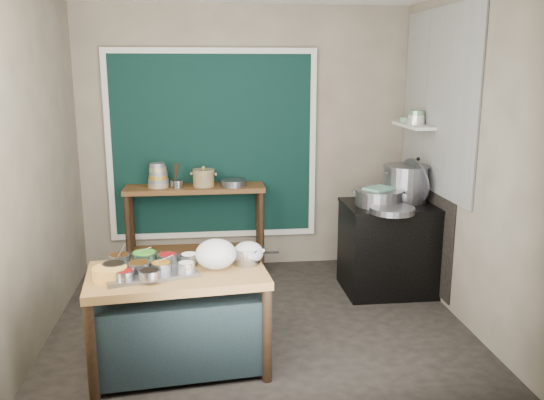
{
  "coord_description": "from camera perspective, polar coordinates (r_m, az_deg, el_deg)",
  "views": [
    {
      "loc": [
        -0.43,
        -4.66,
        2.16
      ],
      "look_at": [
        0.15,
        0.25,
        1.02
      ],
      "focal_mm": 38.0,
      "sensor_mm": 36.0,
      "label": 1
    }
  ],
  "objects": [
    {
      "name": "steamer",
      "position": [
        5.55,
        10.53,
        0.26
      ],
      "size": [
        0.58,
        0.58,
        0.15
      ],
      "primitive_type": null,
      "rotation": [
        0.0,
        0.0,
        -0.25
      ],
      "color": "gray",
      "rests_on": "stove_top"
    },
    {
      "name": "ceramic_crock",
      "position": [
        6.03,
        -6.79,
        2.1
      ],
      "size": [
        0.29,
        0.29,
        0.16
      ],
      "primitive_type": null,
      "rotation": [
        0.0,
        0.0,
        -0.26
      ],
      "color": "#91774F",
      "rests_on": "back_counter"
    },
    {
      "name": "stove_block",
      "position": [
        5.77,
        11.65,
        -4.77
      ],
      "size": [
        0.9,
        0.68,
        0.85
      ],
      "primitive_type": "cube",
      "color": "black",
      "rests_on": "floor"
    },
    {
      "name": "left_wall",
      "position": [
        4.91,
        -22.35,
        3.1
      ],
      "size": [
        0.02,
        3.0,
        2.8
      ],
      "primitive_type": "cube",
      "color": "gray",
      "rests_on": "floor"
    },
    {
      "name": "plastic_bag_b",
      "position": [
        4.24,
        -2.38,
        -5.24
      ],
      "size": [
        0.28,
        0.27,
        0.17
      ],
      "primitive_type": "ellipsoid",
      "rotation": [
        0.0,
        0.0,
        0.41
      ],
      "color": "white",
      "rests_on": "prep_table"
    },
    {
      "name": "bowl_stack",
      "position": [
        6.07,
        -11.26,
        2.29
      ],
      "size": [
        0.22,
        0.22,
        0.25
      ],
      "color": "tan",
      "rests_on": "back_counter"
    },
    {
      "name": "pot_lid",
      "position": [
        5.74,
        13.98,
        1.92
      ],
      "size": [
        0.21,
        0.46,
        0.44
      ],
      "primitive_type": "cylinder",
      "rotation": [
        0.0,
        1.36,
        0.24
      ],
      "color": "gray",
      "rests_on": "stove_top"
    },
    {
      "name": "curtain_panel",
      "position": [
        6.19,
        -5.91,
        5.4
      ],
      "size": [
        2.1,
        0.02,
        1.9
      ],
      "primitive_type": "cube",
      "color": "black",
      "rests_on": "back_wall"
    },
    {
      "name": "wide_bowl",
      "position": [
        6.02,
        -3.84,
        1.7
      ],
      "size": [
        0.28,
        0.28,
        0.07
      ],
      "primitive_type": "cylinder",
      "rotation": [
        0.0,
        0.0,
        -0.05
      ],
      "color": "gray",
      "rests_on": "back_counter"
    },
    {
      "name": "wall_shelf",
      "position": [
        5.91,
        13.86,
        7.18
      ],
      "size": [
        0.22,
        0.7,
        0.03
      ],
      "primitive_type": "cube",
      "color": "beige",
      "rests_on": "right_wall"
    },
    {
      "name": "floor",
      "position": [
        5.16,
        -1.31,
        -11.88
      ],
      "size": [
        3.5,
        3.0,
        0.02
      ],
      "primitive_type": "cube",
      "color": "#302A24",
      "rests_on": "ground"
    },
    {
      "name": "condiment_tray",
      "position": [
        4.18,
        -12.06,
        -6.85
      ],
      "size": [
        0.71,
        0.59,
        0.03
      ],
      "primitive_type": "cube",
      "rotation": [
        0.0,
        0.0,
        0.26
      ],
      "color": "gray",
      "rests_on": "prep_table"
    },
    {
      "name": "soot_patch",
      "position": [
        5.92,
        15.06,
        -1.74
      ],
      "size": [
        0.01,
        1.3,
        1.3
      ],
      "primitive_type": "cube",
      "color": "black",
      "rests_on": "right_wall"
    },
    {
      "name": "tile_panel",
      "position": [
        5.65,
        16.07,
        9.35
      ],
      "size": [
        0.02,
        1.7,
        1.7
      ],
      "primitive_type": "cube",
      "color": "#B2B2AA",
      "rests_on": "right_wall"
    },
    {
      "name": "stove_top",
      "position": [
        5.66,
        11.85,
        -0.52
      ],
      "size": [
        0.92,
        0.69,
        0.03
      ],
      "primitive_type": "cube",
      "color": "black",
      "rests_on": "stove_block"
    },
    {
      "name": "shallow_pan",
      "position": [
        5.29,
        11.82,
        -0.99
      ],
      "size": [
        0.49,
        0.49,
        0.05
      ],
      "primitive_type": "cylinder",
      "rotation": [
        0.0,
        0.0,
        0.23
      ],
      "color": "gray",
      "rests_on": "stove_top"
    },
    {
      "name": "stock_pot",
      "position": [
        5.76,
        13.08,
        1.63
      ],
      "size": [
        0.56,
        0.56,
        0.36
      ],
      "primitive_type": null,
      "rotation": [
        0.0,
        0.0,
        0.27
      ],
      "color": "gray",
      "rests_on": "stove_top"
    },
    {
      "name": "back_counter",
      "position": [
        6.18,
        -7.55,
        -2.95
      ],
      "size": [
        1.45,
        0.4,
        0.95
      ],
      "primitive_type": "cube",
      "color": "brown",
      "rests_on": "floor"
    },
    {
      "name": "saucepan",
      "position": [
        4.25,
        -2.56,
        -5.52
      ],
      "size": [
        0.23,
        0.23,
        0.12
      ],
      "primitive_type": null,
      "rotation": [
        0.0,
        0.0,
        0.04
      ],
      "color": "gray",
      "rests_on": "prep_table"
    },
    {
      "name": "plastic_bag_a",
      "position": [
        4.15,
        -5.58,
        -5.35
      ],
      "size": [
        0.36,
        0.33,
        0.22
      ],
      "primitive_type": "ellipsoid",
      "rotation": [
        0.0,
        0.0,
        0.32
      ],
      "color": "white",
      "rests_on": "prep_table"
    },
    {
      "name": "condiment_bowls",
      "position": [
        4.18,
        -12.4,
        -6.2
      ],
      "size": [
        0.66,
        0.51,
        0.07
      ],
      "color": "gray",
      "rests_on": "condiment_tray"
    },
    {
      "name": "prep_table",
      "position": [
        4.31,
        -9.2,
        -11.68
      ],
      "size": [
        1.32,
        0.84,
        0.75
      ],
      "primitive_type": "cube",
      "rotation": [
        0.0,
        0.0,
        0.1
      ],
      "color": "olive",
      "rests_on": "floor"
    },
    {
      "name": "curtain_frame",
      "position": [
        6.18,
        -5.9,
        5.39
      ],
      "size": [
        2.22,
        0.03,
        2.02
      ],
      "primitive_type": null,
      "color": "beige",
      "rests_on": "back_wall"
    },
    {
      "name": "green_cloth",
      "position": [
        5.53,
        10.57,
        1.14
      ],
      "size": [
        0.32,
        0.31,
        0.02
      ],
      "primitive_type": "cube",
      "rotation": [
        0.0,
        0.0,
        0.61
      ],
      "color": "#619C87",
      "rests_on": "steamer"
    },
    {
      "name": "shelf_bowl_stack",
      "position": [
        5.86,
        14.06,
        7.9
      ],
      "size": [
        0.17,
        0.17,
        0.14
      ],
      "color": "silver",
      "rests_on": "wall_shelf"
    },
    {
      "name": "utensil_cup",
      "position": [
        6.01,
        -9.4,
        1.59
      ],
      "size": [
        0.17,
        0.17,
        0.08
      ],
      "primitive_type": "cylinder",
      "rotation": [
        0.0,
        0.0,
        -0.37
      ],
      "color": "gray",
      "rests_on": "back_counter"
    },
    {
      "name": "right_wall",
      "position": [
        5.21,
        18.32,
        3.94
      ],
      "size": [
        0.02,
        3.0,
        2.8
      ],
      "primitive_type": "cube",
      "color": "gray",
      "rests_on": "floor"
    },
    {
      "name": "shelf_bowl_green",
      "position": [
        6.13,
        13.12,
        7.77
      ],
      "size": [
        0.17,
        0.17,
        0.05
      ],
      "primitive_type": "cylinder",
      "rotation": [
        0.0,
        0.0,
        -0.4
      ],
      "color": "gray",
      "rests_on": "wall_shelf"
    },
    {
      "name": "yellow_basin",
      "position": [
        4.09,
        -15.78,
        -7.02
      ],
      "size": [
        0.29,
        0.29,
        0.09
      ],
      "primitive_type": "cylinder",
      "rotation": [
        0.0,
        0.0,
        -0.26
      ],
      "color": "gold",
      "rests_on": "prep_table"
    },
    {
      "name": "back_wall",
      "position": [
        6.23,
        -2.69,
        5.98
      ],
      "size": [
        3.5,
        0.02,
        2.8
      ],
      "primitive_type": "cube",
      "color": "gray",
      "rests_on": "floor"
    }
  ]
}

